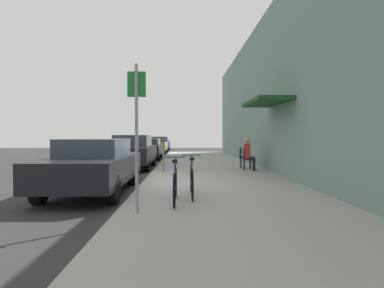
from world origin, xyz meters
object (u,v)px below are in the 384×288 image
Objects in this scene: parked_car_3 at (155,145)px; parking_meter at (163,151)px; parked_car_0 at (94,165)px; cafe_chair_0 at (247,158)px; bicycle_1 at (192,180)px; seated_patron_0 at (249,153)px; street_sign at (137,126)px; bicycle_0 at (175,184)px; cafe_chair_1 at (244,156)px; parked_car_1 at (133,151)px; parked_car_4 at (160,143)px; parked_car_2 at (147,148)px.

parking_meter reaches higher than parked_car_3.
parked_car_0 is 6.35m from cafe_chair_0.
bicycle_1 is 5.81m from seated_patron_0.
seated_patron_0 is (3.35, 6.87, -0.82)m from street_sign.
parked_car_0 reaches higher than cafe_chair_0.
street_sign reaches higher than bicycle_1.
street_sign is at bearing -124.43° from bicycle_0.
seated_patron_0 reaches higher than cafe_chair_0.
cafe_chair_1 is (2.30, 6.08, 0.14)m from bicycle_1.
street_sign is at bearing -90.44° from parking_meter.
bicycle_1 is (2.50, -1.16, -0.25)m from parked_car_0.
parked_car_1 is at bearing 155.84° from cafe_chair_0.
parked_car_1 is 9.20m from street_sign.
seated_patron_0 reaches higher than parked_car_4.
parked_car_4 is 5.06× the size of cafe_chair_1.
parked_car_3 is 1.69× the size of street_sign.
parking_meter is (1.55, -19.51, 0.16)m from parked_car_4.
bicycle_0 is (2.14, -1.80, -0.25)m from parked_car_0.
parked_car_3 reaches higher than parked_car_2.
parked_car_3 reaches higher than cafe_chair_0.
parked_car_4 is at bearing 104.62° from cafe_chair_1.
bicycle_1 is 6.50m from cafe_chair_1.
seated_patron_0 is (4.85, 4.14, 0.09)m from parked_car_0.
street_sign reaches higher than parked_car_0.
parked_car_3 reaches higher than bicycle_0.
seated_patron_0 reaches higher than parked_car_0.
street_sign is at bearing -113.31° from cafe_chair_1.
parked_car_0 reaches higher than cafe_chair_1.
bicycle_1 is at bearing -82.58° from parked_car_3.
parked_car_2 is at bearing 100.59° from bicycle_1.
parked_car_3 is (0.00, 18.01, 0.00)m from parked_car_0.
parked_car_2 is at bearing 121.06° from seated_patron_0.
bicycle_0 is at bearing -114.03° from cafe_chair_0.
parking_meter is (1.55, 3.80, 0.16)m from parked_car_0.
parked_car_0 is at bearing -90.00° from parked_car_4.
parking_meter is 0.77× the size of bicycle_0.
parked_car_4 is (0.00, 11.11, 0.04)m from parked_car_2.
cafe_chair_0 is at bearing 64.44° from street_sign.
cafe_chair_0 is (4.80, -2.15, -0.15)m from parked_car_1.
cafe_chair_1 is at bearing 66.69° from street_sign.
bicycle_1 is (2.50, -13.36, -0.21)m from parked_car_2.
parking_meter reaches higher than seated_patron_0.
bicycle_0 is 1.97× the size of cafe_chair_1.
parked_car_1 is 11.71m from parked_car_3.
parked_car_2 is (0.00, 12.20, -0.04)m from parked_car_0.
parked_car_2 is at bearing 100.46° from parking_meter.
parked_car_4 is at bearing 104.06° from cafe_chair_0.
bicycle_0 reaches higher than cafe_chair_1.
parked_car_4 is 2.57× the size of bicycle_1.
parked_car_4 is (0.00, 23.31, 0.00)m from parked_car_0.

